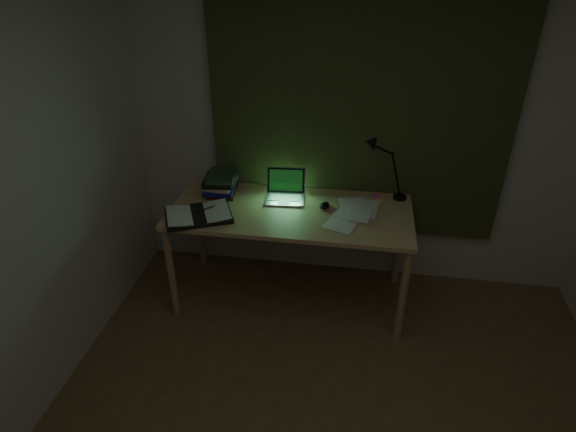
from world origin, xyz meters
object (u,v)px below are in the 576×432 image
at_px(open_textbook, 198,214).
at_px(desk_lamp, 404,166).
at_px(desk, 290,255).
at_px(book_stack, 222,183).
at_px(laptop, 285,188).
at_px(loose_papers, 353,213).

bearing_deg(open_textbook, desk_lamp, -4.91).
relative_size(desk, book_stack, 6.56).
relative_size(laptop, loose_papers, 0.95).
bearing_deg(open_textbook, laptop, 6.29).
distance_m(laptop, desk_lamp, 0.89).
relative_size(loose_papers, desk_lamp, 0.65).
bearing_deg(desk, open_textbook, -162.27).
bearing_deg(desk_lamp, desk, -172.15).
height_order(laptop, desk_lamp, desk_lamp).
relative_size(desk, loose_papers, 5.02).
bearing_deg(open_textbook, loose_papers, -13.83).
xyz_separation_m(laptop, loose_papers, (0.52, -0.13, -0.10)).
distance_m(laptop, open_textbook, 0.66).
height_order(desk, loose_papers, loose_papers).
distance_m(open_textbook, loose_papers, 1.10).
xyz_separation_m(laptop, open_textbook, (-0.56, -0.34, -0.09)).
height_order(loose_papers, desk_lamp, desk_lamp).
xyz_separation_m(laptop, desk_lamp, (0.86, 0.17, 0.17)).
bearing_deg(book_stack, laptop, -4.87).
bearing_deg(desk_lamp, open_textbook, -173.69).
height_order(book_stack, desk_lamp, desk_lamp).
xyz_separation_m(desk, loose_papers, (0.45, 0.00, 0.41)).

